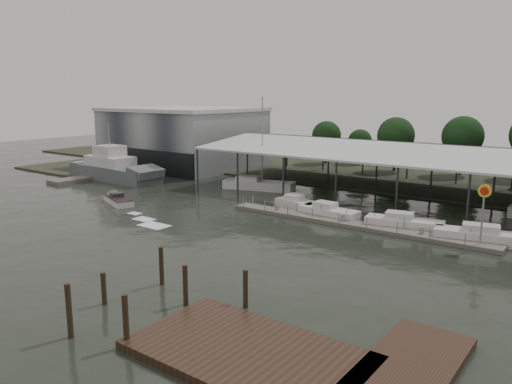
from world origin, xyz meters
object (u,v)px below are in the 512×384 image
Objects in this scene: grey_trawler at (115,170)px; white_sailboat at (258,185)px; shell_fuel_sign at (484,204)px; speedboat_underway at (117,200)px.

white_sailboat is (22.01, 6.77, -0.93)m from grey_trawler.
grey_trawler reaches higher than shell_fuel_sign.
white_sailboat is at bearing 162.22° from shell_fuel_sign.
shell_fuel_sign is 32.71m from white_sailboat.
shell_fuel_sign is 0.33× the size of speedboat_underway.
white_sailboat reaches higher than shell_fuel_sign.
grey_trawler is at bearing -15.83° from speedboat_underway.
shell_fuel_sign reaches higher than speedboat_underway.
speedboat_underway is (-39.56, -7.05, -3.53)m from shell_fuel_sign.
white_sailboat is at bearing 18.54° from grey_trawler.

